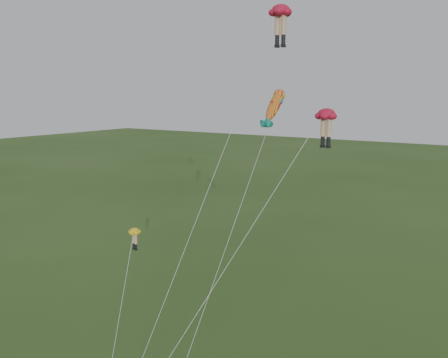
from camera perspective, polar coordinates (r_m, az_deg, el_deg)
The scene contains 4 objects.
legs_kite_red_high at distance 34.13m, azimuth 6.30°, elevation 17.82°, with size 5.26×10.70×22.38m.
legs_kite_red_mid at distance 30.41m, azimuth 11.28°, elevation 6.42°, with size 7.01×10.79×15.82m.
legs_kite_yellow at distance 31.05m, azimuth -10.39°, elevation -7.17°, with size 1.00×3.03×8.62m.
fish_kite at distance 35.92m, azimuth 5.76°, elevation 8.27°, with size 1.04×12.49×17.27m.
Camera 1 is at (18.51, -21.25, 16.76)m, focal length 40.00 mm.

